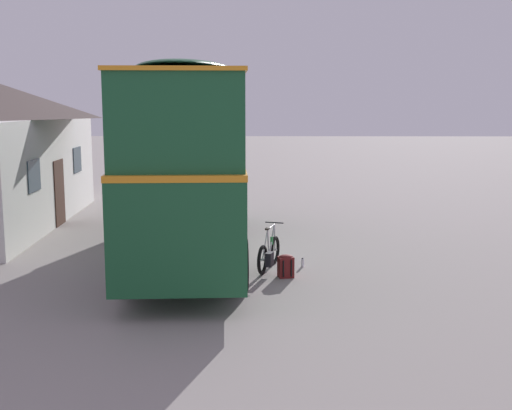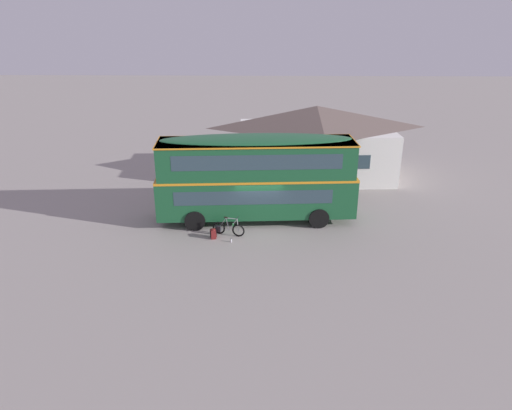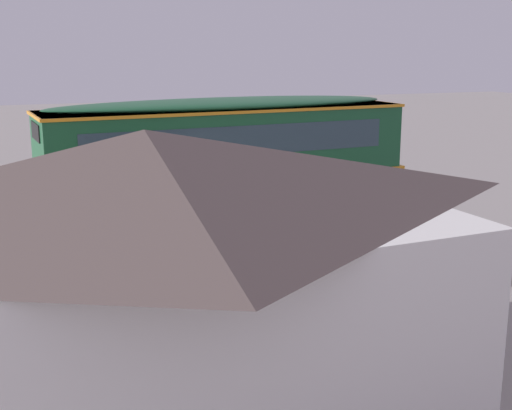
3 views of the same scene
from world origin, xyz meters
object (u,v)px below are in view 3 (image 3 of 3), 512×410
(double_decker_bus, at_px, (226,173))
(backpack_on_ground, at_px, (265,226))
(touring_bicycle, at_px, (250,227))
(water_bottle_clear_plastic, at_px, (235,230))

(double_decker_bus, relative_size, backpack_on_ground, 20.75)
(backpack_on_ground, bearing_deg, double_decker_bus, 47.49)
(touring_bicycle, bearing_deg, water_bottle_clear_plastic, -72.45)
(backpack_on_ground, xyz_separation_m, water_bottle_clear_plastic, (0.95, -0.43, -0.17))
(double_decker_bus, xyz_separation_m, touring_bicycle, (-1.47, -1.99, -2.27))
(double_decker_bus, distance_m, backpack_on_ground, 4.00)
(water_bottle_clear_plastic, bearing_deg, touring_bicycle, 107.55)
(double_decker_bus, relative_size, water_bottle_clear_plastic, 50.01)
(backpack_on_ground, height_order, water_bottle_clear_plastic, backpack_on_ground)
(touring_bicycle, distance_m, backpack_on_ground, 0.80)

